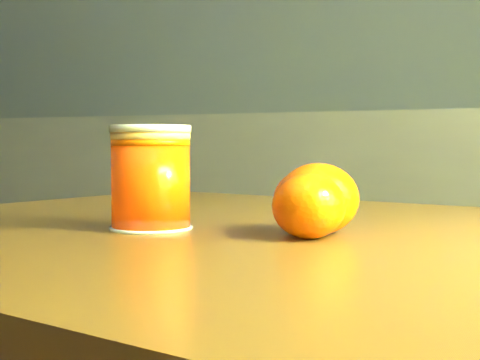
% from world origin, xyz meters
% --- Properties ---
extents(kitchen_counter, '(3.15, 0.60, 0.90)m').
position_xyz_m(kitchen_counter, '(0.00, 1.45, 0.45)').
color(kitchen_counter, '#424347').
rests_on(kitchen_counter, ground).
extents(table, '(1.11, 0.88, 0.74)m').
position_xyz_m(table, '(0.77, 0.28, 0.65)').
color(table, brown).
rests_on(table, ground).
extents(juice_glass, '(0.08, 0.08, 0.10)m').
position_xyz_m(juice_glass, '(0.63, 0.24, 0.79)').
color(juice_glass, '#FF4005').
rests_on(juice_glass, table).
extents(orange_front, '(0.10, 0.10, 0.06)m').
position_xyz_m(orange_front, '(0.79, 0.27, 0.78)').
color(orange_front, '#E85704').
rests_on(orange_front, table).
extents(orange_back, '(0.08, 0.08, 0.06)m').
position_xyz_m(orange_back, '(0.77, 0.28, 0.77)').
color(orange_back, '#E85704').
rests_on(orange_back, table).
extents(orange_extra, '(0.08, 0.08, 0.06)m').
position_xyz_m(orange_extra, '(0.79, 0.24, 0.77)').
color(orange_extra, '#E85704').
rests_on(orange_extra, table).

